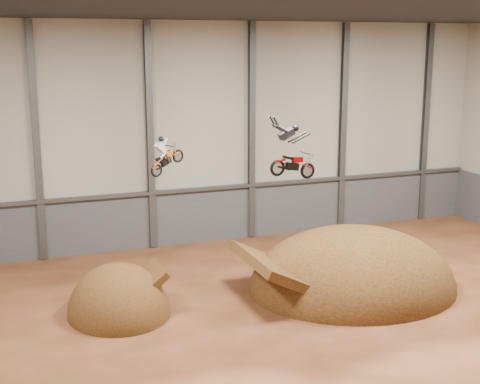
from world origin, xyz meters
name	(u,v)px	position (x,y,z in m)	size (l,w,h in m)	color
floor	(303,332)	(0.00, 0.00, 0.00)	(40.00, 40.00, 0.00)	#4A2413
back_wall	(201,135)	(0.00, 15.00, 7.00)	(40.00, 0.10, 14.00)	#ABA898
ceiling	(311,8)	(0.00, 0.00, 14.00)	(40.00, 40.00, 0.00)	black
lower_band_back	(203,216)	(0.00, 14.90, 1.75)	(39.80, 0.18, 3.50)	#4D4F54
steel_rail	(203,189)	(0.00, 14.75, 3.55)	(39.80, 0.35, 0.20)	#47494F
steel_column_1	(36,143)	(-10.00, 14.80, 7.00)	(0.40, 0.36, 13.90)	#47494F
steel_column_2	(150,138)	(-3.33, 14.80, 7.00)	(0.40, 0.36, 13.90)	#47494F
steel_column_3	(252,133)	(3.33, 14.80, 7.00)	(0.40, 0.36, 13.90)	#47494F
steel_column_4	(343,128)	(10.00, 14.80, 7.00)	(0.40, 0.36, 13.90)	#47494F
steel_column_5	(425,124)	(16.67, 14.80, 7.00)	(0.40, 0.36, 13.90)	#47494F
takeoff_ramp	(119,314)	(-7.33, 4.98, 0.00)	(4.84, 5.58, 4.84)	#39200E
landing_ramp	(352,288)	(4.86, 4.11, 0.00)	(11.12, 9.83, 6.41)	#39200E
fmx_rider_a	(169,150)	(-4.24, 6.71, 7.48)	(2.08, 0.79, 1.88)	#D54E00
fmx_rider_b	(292,148)	(0.13, 1.81, 8.04)	(3.09, 0.88, 2.64)	#B10607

